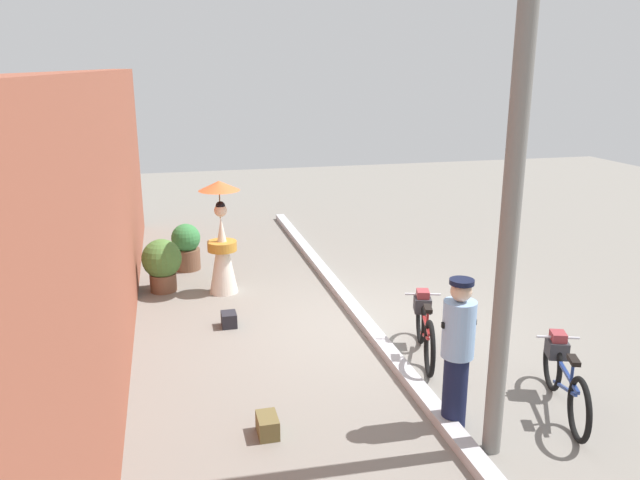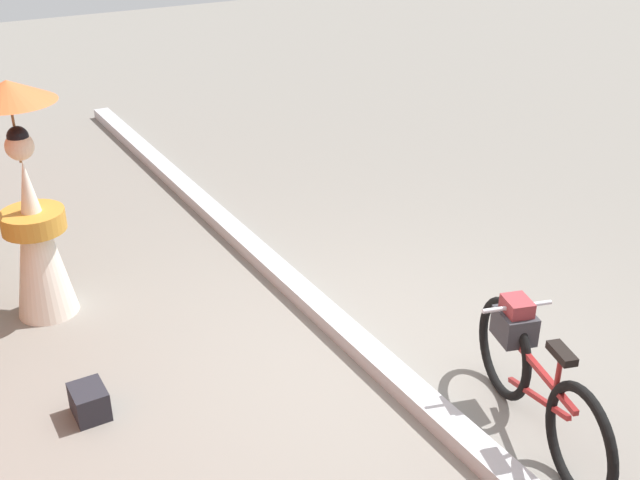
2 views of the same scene
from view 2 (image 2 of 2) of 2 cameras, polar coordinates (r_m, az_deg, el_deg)
name	(u,v)px [view 2 (image 2 of 2)]	position (r m, az deg, el deg)	size (l,w,h in m)	color
ground_plane	(378,368)	(5.72, 4.28, -9.40)	(30.00, 30.00, 0.00)	gray
sidewalk_curb	(378,361)	(5.68, 4.31, -8.91)	(14.00, 0.20, 0.12)	#B2B2B7
bicycle_near_officer	(534,376)	(5.10, 15.53, -9.65)	(1.62, 0.61, 0.80)	black
person_with_parasol	(31,210)	(6.34, -20.56, 2.06)	(0.68, 0.68, 1.91)	silver
backpack_on_pavement	(90,401)	(5.44, -16.60, -11.31)	(0.27, 0.22, 0.21)	#26262D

